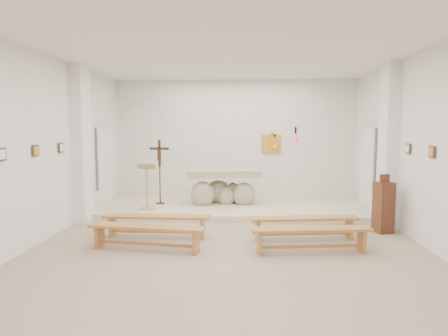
# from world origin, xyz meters

# --- Properties ---
(ground) EXTENTS (7.00, 10.00, 0.00)m
(ground) POSITION_xyz_m (0.00, 0.00, 0.00)
(ground) COLOR tan
(ground) RESTS_ON ground
(wall_left) EXTENTS (0.02, 10.00, 3.50)m
(wall_left) POSITION_xyz_m (-3.49, 0.00, 1.75)
(wall_left) COLOR white
(wall_left) RESTS_ON ground
(wall_right) EXTENTS (0.02, 10.00, 3.50)m
(wall_right) POSITION_xyz_m (3.49, 0.00, 1.75)
(wall_right) COLOR white
(wall_right) RESTS_ON ground
(wall_back) EXTENTS (7.00, 0.02, 3.50)m
(wall_back) POSITION_xyz_m (0.00, 4.99, 1.75)
(wall_back) COLOR white
(wall_back) RESTS_ON ground
(ceiling) EXTENTS (7.00, 10.00, 0.02)m
(ceiling) POSITION_xyz_m (0.00, 0.00, 3.49)
(ceiling) COLOR silver
(ceiling) RESTS_ON wall_back
(sanctuary_platform) EXTENTS (6.98, 3.00, 0.15)m
(sanctuary_platform) POSITION_xyz_m (0.00, 3.50, 0.07)
(sanctuary_platform) COLOR beige
(sanctuary_platform) RESTS_ON ground
(pilaster_left) EXTENTS (0.26, 0.55, 3.50)m
(pilaster_left) POSITION_xyz_m (-3.37, 2.00, 1.75)
(pilaster_left) COLOR white
(pilaster_left) RESTS_ON ground
(pilaster_right) EXTENTS (0.26, 0.55, 3.50)m
(pilaster_right) POSITION_xyz_m (3.37, 2.00, 1.75)
(pilaster_right) COLOR white
(pilaster_right) RESTS_ON ground
(gold_wall_relief) EXTENTS (0.55, 0.04, 0.55)m
(gold_wall_relief) POSITION_xyz_m (1.05, 4.96, 1.65)
(gold_wall_relief) COLOR gold
(gold_wall_relief) RESTS_ON wall_back
(sanctuary_lamp) EXTENTS (0.11, 0.36, 0.44)m
(sanctuary_lamp) POSITION_xyz_m (1.75, 4.71, 1.81)
(sanctuary_lamp) COLOR black
(sanctuary_lamp) RESTS_ON wall_back
(station_frame_left_front) EXTENTS (0.03, 0.20, 0.20)m
(station_frame_left_front) POSITION_xyz_m (-3.47, -0.80, 1.72)
(station_frame_left_front) COLOR #3F2E1C
(station_frame_left_front) RESTS_ON wall_left
(station_frame_left_mid) EXTENTS (0.03, 0.20, 0.20)m
(station_frame_left_mid) POSITION_xyz_m (-3.47, 0.20, 1.72)
(station_frame_left_mid) COLOR #3F2E1C
(station_frame_left_mid) RESTS_ON wall_left
(station_frame_left_rear) EXTENTS (0.03, 0.20, 0.20)m
(station_frame_left_rear) POSITION_xyz_m (-3.47, 1.20, 1.72)
(station_frame_left_rear) COLOR #3F2E1C
(station_frame_left_rear) RESTS_ON wall_left
(station_frame_right_mid) EXTENTS (0.03, 0.20, 0.20)m
(station_frame_right_mid) POSITION_xyz_m (3.47, 0.20, 1.72)
(station_frame_right_mid) COLOR #3F2E1C
(station_frame_right_mid) RESTS_ON wall_right
(station_frame_right_rear) EXTENTS (0.03, 0.20, 0.20)m
(station_frame_right_rear) POSITION_xyz_m (3.47, 1.20, 1.72)
(station_frame_right_rear) COLOR #3F2E1C
(station_frame_right_rear) RESTS_ON wall_right
(radiator_left) EXTENTS (0.10, 0.85, 0.52)m
(radiator_left) POSITION_xyz_m (-3.43, 2.70, 0.27)
(radiator_left) COLOR silver
(radiator_left) RESTS_ON ground
(radiator_right) EXTENTS (0.10, 0.85, 0.52)m
(radiator_right) POSITION_xyz_m (3.43, 2.70, 0.27)
(radiator_right) COLOR silver
(radiator_right) RESTS_ON ground
(altar) EXTENTS (1.95, 0.92, 0.97)m
(altar) POSITION_xyz_m (-0.27, 3.50, 0.52)
(altar) COLOR #C2B494
(altar) RESTS_ON sanctuary_platform
(lectern) EXTENTS (0.44, 0.39, 1.15)m
(lectern) POSITION_xyz_m (-2.09, 2.70, 0.72)
(lectern) COLOR tan
(lectern) RESTS_ON sanctuary_platform
(crucifix_stand) EXTENTS (0.50, 0.22, 1.66)m
(crucifix_stand) POSITION_xyz_m (-1.91, 3.37, 1.11)
(crucifix_stand) COLOR #3B2212
(crucifix_stand) RESTS_ON sanctuary_platform
(potted_plant) EXTENTS (0.49, 0.43, 0.55)m
(potted_plant) POSITION_xyz_m (-0.19, 3.81, 0.42)
(potted_plant) COLOR #275020
(potted_plant) RESTS_ON sanctuary_platform
(donation_pedestal) EXTENTS (0.40, 0.40, 1.20)m
(donation_pedestal) POSITION_xyz_m (3.10, 1.36, 0.53)
(donation_pedestal) COLOR #522B17
(donation_pedestal) RESTS_ON ground
(bench_left_front) EXTENTS (2.06, 0.36, 0.44)m
(bench_left_front) POSITION_xyz_m (-1.42, 0.75, 0.33)
(bench_left_front) COLOR #AD6E32
(bench_left_front) RESTS_ON ground
(bench_right_front) EXTENTS (2.08, 0.58, 0.44)m
(bench_right_front) POSITION_xyz_m (1.42, 0.75, 0.33)
(bench_right_front) COLOR #AD6E32
(bench_right_front) RESTS_ON ground
(bench_left_second) EXTENTS (2.09, 0.61, 0.44)m
(bench_left_second) POSITION_xyz_m (-1.42, -0.06, 0.33)
(bench_left_second) COLOR #AD6E32
(bench_left_second) RESTS_ON ground
(bench_right_second) EXTENTS (2.08, 0.57, 0.44)m
(bench_right_second) POSITION_xyz_m (1.42, -0.06, 0.33)
(bench_right_second) COLOR #AD6E32
(bench_right_second) RESTS_ON ground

